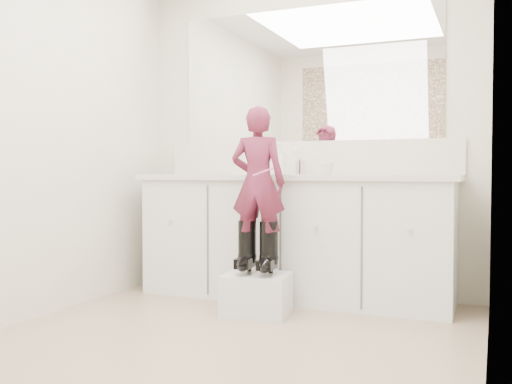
% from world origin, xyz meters
% --- Properties ---
extents(floor, '(3.00, 3.00, 0.00)m').
position_xyz_m(floor, '(0.00, 0.00, 0.00)').
color(floor, '#896E59').
rests_on(floor, ground).
extents(wall_back, '(2.60, 0.00, 2.60)m').
position_xyz_m(wall_back, '(0.00, 1.50, 1.20)').
color(wall_back, beige).
rests_on(wall_back, floor).
extents(wall_left, '(0.00, 3.00, 3.00)m').
position_xyz_m(wall_left, '(-1.30, 0.00, 1.20)').
color(wall_left, beige).
rests_on(wall_left, floor).
extents(wall_right, '(0.00, 3.00, 3.00)m').
position_xyz_m(wall_right, '(1.30, 0.00, 1.20)').
color(wall_right, beige).
rests_on(wall_right, floor).
extents(vanity_cabinet, '(2.20, 0.55, 0.85)m').
position_xyz_m(vanity_cabinet, '(0.00, 1.23, 0.42)').
color(vanity_cabinet, silver).
rests_on(vanity_cabinet, floor).
extents(countertop, '(2.28, 0.58, 0.04)m').
position_xyz_m(countertop, '(0.00, 1.21, 0.87)').
color(countertop, beige).
rests_on(countertop, vanity_cabinet).
extents(backsplash, '(2.28, 0.03, 0.25)m').
position_xyz_m(backsplash, '(0.00, 1.49, 1.02)').
color(backsplash, beige).
rests_on(backsplash, countertop).
extents(mirror, '(2.00, 0.02, 1.00)m').
position_xyz_m(mirror, '(0.00, 1.49, 1.64)').
color(mirror, white).
rests_on(mirror, wall_back).
extents(faucet, '(0.08, 0.08, 0.10)m').
position_xyz_m(faucet, '(0.00, 1.38, 0.94)').
color(faucet, silver).
rests_on(faucet, countertop).
extents(cup, '(0.10, 0.10, 0.09)m').
position_xyz_m(cup, '(0.23, 1.27, 0.93)').
color(cup, beige).
rests_on(cup, countertop).
extents(soap_bottle, '(0.10, 0.10, 0.22)m').
position_xyz_m(soap_bottle, '(-0.11, 1.21, 1.00)').
color(soap_bottle, silver).
rests_on(soap_bottle, countertop).
extents(step_stool, '(0.44, 0.39, 0.26)m').
position_xyz_m(step_stool, '(-0.07, 0.70, 0.13)').
color(step_stool, silver).
rests_on(step_stool, floor).
extents(boot_left, '(0.15, 0.24, 0.34)m').
position_xyz_m(boot_left, '(-0.14, 0.72, 0.43)').
color(boot_left, black).
rests_on(boot_left, step_stool).
extents(boot_right, '(0.15, 0.24, 0.34)m').
position_xyz_m(boot_right, '(0.01, 0.72, 0.43)').
color(boot_right, black).
rests_on(boot_right, step_stool).
extents(toddler, '(0.38, 0.27, 0.96)m').
position_xyz_m(toddler, '(-0.07, 0.72, 0.84)').
color(toddler, '#A4325F').
rests_on(toddler, step_stool).
extents(toothbrush, '(0.14, 0.03, 0.06)m').
position_xyz_m(toothbrush, '(0.00, 0.64, 0.91)').
color(toothbrush, '#D8549D').
rests_on(toothbrush, toddler).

